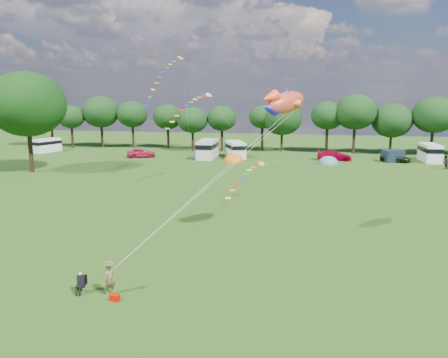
% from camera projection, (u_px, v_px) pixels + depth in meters
% --- Properties ---
extents(ground_plane, '(180.00, 180.00, 0.00)m').
position_uv_depth(ground_plane, '(199.00, 269.00, 26.22)').
color(ground_plane, black).
rests_on(ground_plane, ground).
extents(tree_line, '(102.98, 10.98, 10.27)m').
position_uv_depth(tree_line, '(303.00, 117.00, 77.05)').
color(tree_line, black).
rests_on(tree_line, ground).
extents(big_tree, '(10.00, 10.00, 13.28)m').
position_uv_depth(big_tree, '(27.00, 104.00, 56.92)').
color(big_tree, black).
rests_on(big_tree, ground).
extents(car_a, '(5.04, 3.40, 1.56)m').
position_uv_depth(car_a, '(141.00, 153.00, 71.77)').
color(car_a, '#B21B3C').
rests_on(car_a, ground).
extents(car_b, '(3.47, 1.37, 1.21)m').
position_uv_depth(car_b, '(203.00, 155.00, 70.23)').
color(car_b, gray).
rests_on(car_b, ground).
extents(car_c, '(5.09, 2.15, 1.53)m').
position_uv_depth(car_c, '(334.00, 155.00, 68.82)').
color(car_c, '#9B001F').
rests_on(car_c, ground).
extents(car_d, '(5.01, 3.52, 1.25)m').
position_uv_depth(car_d, '(396.00, 158.00, 67.10)').
color(car_d, black).
rests_on(car_d, ground).
extents(campervan_a, '(3.63, 5.35, 2.42)m').
position_uv_depth(campervan_a, '(47.00, 145.00, 78.32)').
color(campervan_a, white).
rests_on(campervan_a, ground).
extents(campervan_b, '(2.70, 6.14, 2.99)m').
position_uv_depth(campervan_b, '(208.00, 148.00, 70.82)').
color(campervan_b, '#BCBCBF').
rests_on(campervan_b, ground).
extents(campervan_c, '(4.26, 5.94, 2.68)m').
position_uv_depth(campervan_c, '(235.00, 149.00, 71.45)').
color(campervan_c, silver).
rests_on(campervan_c, ground).
extents(campervan_d, '(2.51, 5.61, 2.72)m').
position_uv_depth(campervan_d, '(430.00, 152.00, 67.50)').
color(campervan_d, silver).
rests_on(campervan_d, ground).
extents(tent_orange, '(3.19, 3.49, 2.49)m').
position_uv_depth(tent_orange, '(234.00, 161.00, 67.68)').
color(tent_orange, '#DD620C').
rests_on(tent_orange, ground).
extents(tent_greyblue, '(3.20, 3.51, 2.38)m').
position_uv_depth(tent_greyblue, '(328.00, 164.00, 65.18)').
color(tent_greyblue, slate).
rests_on(tent_greyblue, ground).
extents(awning_navy, '(3.44, 3.12, 1.78)m').
position_uv_depth(awning_navy, '(393.00, 156.00, 67.28)').
color(awning_navy, black).
rests_on(awning_navy, ground).
extents(kite_flyer, '(0.71, 0.72, 1.67)m').
position_uv_depth(kite_flyer, '(110.00, 280.00, 22.80)').
color(kite_flyer, brown).
rests_on(kite_flyer, ground).
extents(camp_chair, '(0.61, 0.62, 1.21)m').
position_uv_depth(camp_chair, '(81.00, 280.00, 22.98)').
color(camp_chair, '#99999E').
rests_on(camp_chair, ground).
extents(kite_bag, '(0.51, 0.40, 0.32)m').
position_uv_depth(kite_bag, '(115.00, 298.00, 22.25)').
color(kite_bag, '#CE0A00').
rests_on(kite_bag, ground).
extents(fish_kite, '(3.44, 3.78, 2.17)m').
position_uv_depth(fish_kite, '(283.00, 103.00, 28.98)').
color(fish_kite, '#C63D23').
rests_on(fish_kite, ground).
extents(streamer_kite_a, '(3.28, 5.63, 5.77)m').
position_uv_depth(streamer_kite_a, '(166.00, 73.00, 50.76)').
color(streamer_kite_a, '#FFAC00').
rests_on(streamer_kite_a, ground).
extents(streamer_kite_b, '(4.31, 4.70, 3.81)m').
position_uv_depth(streamer_kite_b, '(192.00, 105.00, 47.95)').
color(streamer_kite_b, yellow).
rests_on(streamer_kite_b, ground).
extents(streamer_kite_c, '(3.11, 4.80, 2.78)m').
position_uv_depth(streamer_kite_c, '(248.00, 174.00, 41.15)').
color(streamer_kite_c, orange).
rests_on(streamer_kite_c, ground).
extents(walker_a, '(1.11, 1.01, 1.95)m').
position_uv_depth(walker_a, '(445.00, 162.00, 60.70)').
color(walker_a, black).
rests_on(walker_a, ground).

